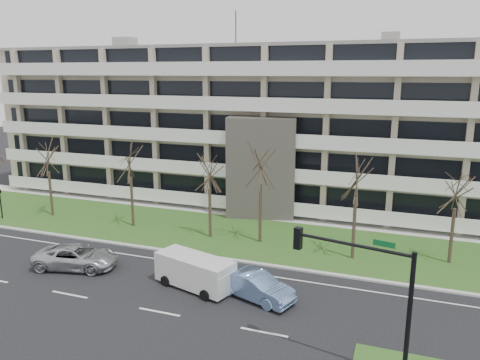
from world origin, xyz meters
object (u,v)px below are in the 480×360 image
at_px(white_van, 196,269).
at_px(blue_sedan, 255,286).
at_px(traffic_signal, 367,288).
at_px(pedestrian_signal, 0,200).
at_px(silver_pickup, 76,257).

bearing_deg(white_van, blue_sedan, 14.89).
bearing_deg(traffic_signal, pedestrian_signal, 172.69).
bearing_deg(blue_sedan, traffic_signal, -108.14).
relative_size(silver_pickup, pedestrian_signal, 1.96).
bearing_deg(traffic_signal, blue_sedan, 155.18).
xyz_separation_m(silver_pickup, white_van, (8.79, 0.05, 0.41)).
bearing_deg(blue_sedan, white_van, 107.27).
height_order(silver_pickup, pedestrian_signal, pedestrian_signal).
relative_size(white_van, pedestrian_signal, 1.91).
distance_m(silver_pickup, traffic_signal, 20.05).
height_order(silver_pickup, blue_sedan, blue_sedan).
xyz_separation_m(blue_sedan, white_van, (-3.84, 0.11, 0.39)).
distance_m(blue_sedan, pedestrian_signal, 26.80).
height_order(blue_sedan, pedestrian_signal, pedestrian_signal).
relative_size(silver_pickup, white_van, 1.03).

